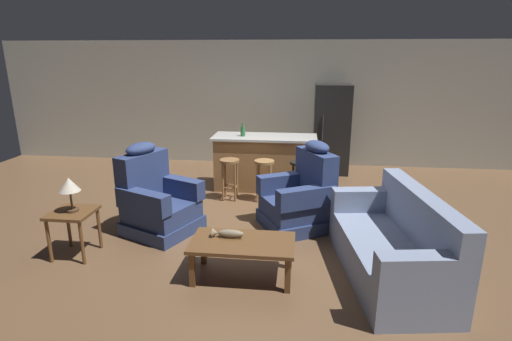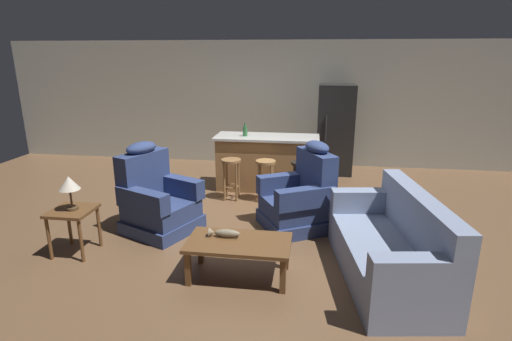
{
  "view_description": "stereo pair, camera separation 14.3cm",
  "coord_description": "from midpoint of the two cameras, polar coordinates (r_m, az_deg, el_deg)",
  "views": [
    {
      "loc": [
        0.63,
        -5.42,
        2.32
      ],
      "look_at": [
        0.02,
        -0.1,
        0.75
      ],
      "focal_mm": 28.0,
      "sensor_mm": 36.0,
      "label": 1
    },
    {
      "loc": [
        0.77,
        -5.41,
        2.32
      ],
      "look_at": [
        0.02,
        -0.1,
        0.75
      ],
      "focal_mm": 28.0,
      "sensor_mm": 36.0,
      "label": 2
    }
  ],
  "objects": [
    {
      "name": "ground_plane",
      "position": [
        5.93,
        -0.73,
        -6.7
      ],
      "size": [
        12.0,
        12.0,
        0.0
      ],
      "color": "brown"
    },
    {
      "name": "back_wall",
      "position": [
        8.63,
        1.92,
        9.52
      ],
      "size": [
        12.0,
        0.05,
        2.6
      ],
      "color": "#B2B2A3",
      "rests_on": "ground_plane"
    },
    {
      "name": "coffee_table",
      "position": [
        4.3,
        -2.9,
        -10.74
      ],
      "size": [
        1.1,
        0.6,
        0.42
      ],
      "color": "brown",
      "rests_on": "ground_plane"
    },
    {
      "name": "fish_figurine",
      "position": [
        4.35,
        -5.03,
        -8.98
      ],
      "size": [
        0.34,
        0.1,
        0.1
      ],
      "color": "#4C3823",
      "rests_on": "coffee_table"
    },
    {
      "name": "couch",
      "position": [
        4.56,
        18.24,
        -10.3
      ],
      "size": [
        1.11,
        2.0,
        0.94
      ],
      "rotation": [
        0.0,
        0.0,
        3.29
      ],
      "color": "#8493B2",
      "rests_on": "ground_plane"
    },
    {
      "name": "recliner_near_lamp",
      "position": [
        5.54,
        -14.72,
        -4.26
      ],
      "size": [
        1.11,
        1.11,
        1.2
      ],
      "rotation": [
        0.0,
        0.0,
        -0.42
      ],
      "color": "navy",
      "rests_on": "ground_plane"
    },
    {
      "name": "recliner_near_island",
      "position": [
        5.52,
        5.7,
        -3.86
      ],
      "size": [
        1.14,
        1.14,
        1.2
      ],
      "rotation": [
        0.0,
        0.0,
        3.63
      ],
      "color": "navy",
      "rests_on": "ground_plane"
    },
    {
      "name": "end_table",
      "position": [
        5.2,
        -25.42,
        -6.29
      ],
      "size": [
        0.48,
        0.48,
        0.56
      ],
      "color": "brown",
      "rests_on": "ground_plane"
    },
    {
      "name": "table_lamp",
      "position": [
        5.06,
        -25.86,
        -2.04
      ],
      "size": [
        0.24,
        0.24,
        0.41
      ],
      "color": "#4C3823",
      "rests_on": "end_table"
    },
    {
      "name": "kitchen_island",
      "position": [
        7.05,
        0.65,
        1.17
      ],
      "size": [
        1.8,
        0.7,
        0.95
      ],
      "color": "#9E7042",
      "rests_on": "ground_plane"
    },
    {
      "name": "bar_stool_left",
      "position": [
        6.52,
        -4.39,
        -0.19
      ],
      "size": [
        0.32,
        0.32,
        0.68
      ],
      "color": "olive",
      "rests_on": "ground_plane"
    },
    {
      "name": "bar_stool_middle",
      "position": [
        6.44,
        0.56,
        -0.35
      ],
      "size": [
        0.32,
        0.32,
        0.68
      ],
      "color": "#A87A47",
      "rests_on": "ground_plane"
    },
    {
      "name": "bar_stool_right",
      "position": [
        6.41,
        5.59,
        -0.52
      ],
      "size": [
        0.32,
        0.32,
        0.68
      ],
      "color": "black",
      "rests_on": "ground_plane"
    },
    {
      "name": "refrigerator",
      "position": [
        8.11,
        10.22,
        5.84
      ],
      "size": [
        0.7,
        0.69,
        1.76
      ],
      "color": "black",
      "rests_on": "ground_plane"
    },
    {
      "name": "bottle_tall_green",
      "position": [
        6.93,
        -2.49,
        5.64
      ],
      "size": [
        0.08,
        0.08,
        0.23
      ],
      "color": "#2D6B38",
      "rests_on": "kitchen_island"
    }
  ]
}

